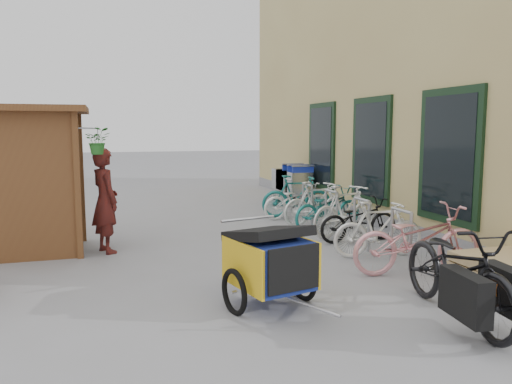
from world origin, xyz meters
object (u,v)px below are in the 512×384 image
object	(u,v)px
bike_2	(359,220)
bike_5	(316,203)
bike_1	(379,229)
bike_4	(328,208)
bike_6	(297,201)
person_kiosk	(105,200)
bike_0	(417,239)
pallet_stack	(511,274)
bike_7	(297,196)
shopping_carts	(291,180)
child_trailer	(270,259)
kiosk	(14,159)
bike_3	(345,211)
cargo_bike	(459,271)

from	to	relation	value
bike_2	bike_5	world-z (taller)	bike_5
bike_1	bike_4	world-z (taller)	bike_1
bike_1	bike_6	bearing A→B (deg)	5.86
person_kiosk	bike_0	xyz separation A→B (m)	(4.19, -2.58, -0.37)
bike_2	bike_6	size ratio (longest dim) A/B	0.96
pallet_stack	bike_2	bearing A→B (deg)	99.63
bike_0	bike_5	distance (m)	3.72
person_kiosk	bike_7	bearing A→B (deg)	-85.47
shopping_carts	bike_6	world-z (taller)	shopping_carts
child_trailer	bike_0	bearing A→B (deg)	0.70
kiosk	bike_6	bearing A→B (deg)	16.91
child_trailer	pallet_stack	bearing A→B (deg)	-20.29
shopping_carts	bike_5	xyz separation A→B (m)	(-0.63, -3.13, -0.18)
shopping_carts	bike_1	xyz separation A→B (m)	(-0.74, -5.85, -0.19)
pallet_stack	bike_7	bearing A→B (deg)	96.48
bike_0	bike_1	bearing A→B (deg)	9.36
person_kiosk	bike_3	bearing A→B (deg)	-113.08
bike_3	bike_4	distance (m)	0.71
pallet_stack	bike_6	distance (m)	5.61
bike_4	bike_6	bearing A→B (deg)	-8.05
bike_5	child_trailer	bearing A→B (deg)	141.53
cargo_bike	bike_6	size ratio (longest dim) A/B	1.35
person_kiosk	bike_6	bearing A→B (deg)	-87.12
kiosk	pallet_stack	size ratio (longest dim) A/B	2.08
child_trailer	bike_2	xyz separation A→B (m)	(2.59, 2.70, -0.15)
bike_5	cargo_bike	bearing A→B (deg)	163.95
bike_0	bike_5	size ratio (longest dim) A/B	1.21
child_trailer	bike_4	bearing A→B (deg)	42.89
pallet_stack	bike_2	world-z (taller)	bike_2
person_kiosk	bike_5	world-z (taller)	person_kiosk
bike_1	bike_3	distance (m)	1.59
bike_0	bike_1	xyz separation A→B (m)	(-0.03, 0.99, -0.05)
bike_0	bike_1	world-z (taller)	bike_0
shopping_carts	bike_1	world-z (taller)	shopping_carts
child_trailer	bike_3	distance (m)	4.10
child_trailer	bike_4	xyz separation A→B (m)	(2.54, 3.90, -0.11)
child_trailer	bike_4	world-z (taller)	child_trailer
bike_4	bike_5	world-z (taller)	bike_5
bike_1	bike_7	world-z (taller)	bike_7
person_kiosk	bike_1	distance (m)	4.47
pallet_stack	cargo_bike	bearing A→B (deg)	-154.45
person_kiosk	bike_7	size ratio (longest dim) A/B	1.06
bike_2	cargo_bike	bearing A→B (deg)	165.62
kiosk	bike_1	bearing A→B (deg)	-19.04
child_trailer	bike_0	size ratio (longest dim) A/B	0.91
bike_1	bike_2	distance (m)	1.10
cargo_bike	person_kiosk	world-z (taller)	person_kiosk
bike_1	bike_6	distance (m)	3.60
bike_2	shopping_carts	bearing A→B (deg)	-8.39
pallet_stack	bike_0	bearing A→B (deg)	126.32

